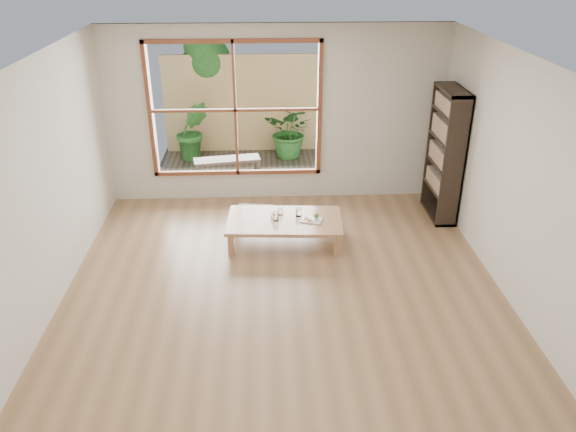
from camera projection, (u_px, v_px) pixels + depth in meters
name	position (u px, v px, depth m)	size (l,w,h in m)	color
ground	(283.00, 282.00, 6.62)	(5.00, 5.00, 0.00)	#A07850
low_table	(284.00, 222.00, 7.38)	(1.55, 0.93, 0.33)	tan
floor_cushion	(254.00, 214.00, 8.15)	(0.53, 0.53, 0.08)	beige
bookshelf	(445.00, 155.00, 7.82)	(0.30, 0.83, 1.85)	black
glass_tall	(276.00, 216.00, 7.30)	(0.07, 0.07, 0.13)	silver
glass_mid	(299.00, 212.00, 7.42)	(0.08, 0.08, 0.11)	silver
glass_short	(280.00, 212.00, 7.47)	(0.07, 0.07, 0.09)	silver
glass_small	(273.00, 216.00, 7.36)	(0.06, 0.06, 0.07)	silver
food_tray	(312.00, 219.00, 7.32)	(0.31, 0.26, 0.08)	white
deck	(241.00, 170.00, 9.78)	(2.80, 2.00, 0.05)	#3D362D
garden_bench	(227.00, 162.00, 9.29)	(1.12, 0.50, 0.34)	black
bamboo_fence	(241.00, 104.00, 10.27)	(2.80, 0.06, 1.80)	tan
shrub_right	(291.00, 131.00, 10.10)	(0.88, 0.76, 0.98)	#2A6926
shrub_left	(192.00, 131.00, 9.98)	(0.59, 0.47, 1.07)	#2A6926
garden_tree	(203.00, 61.00, 10.19)	(1.04, 0.85, 2.22)	#4C3D2D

